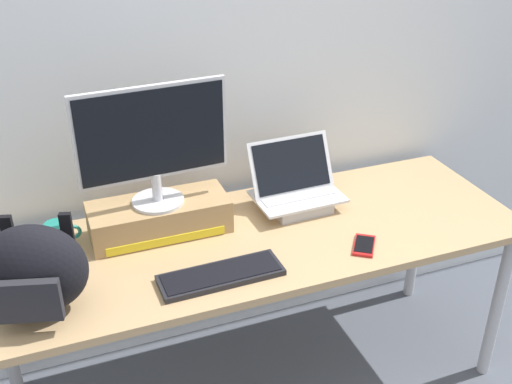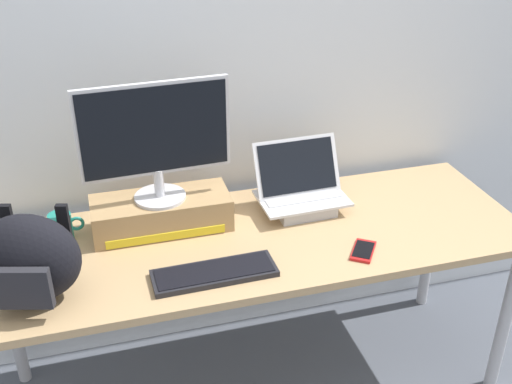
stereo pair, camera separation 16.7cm
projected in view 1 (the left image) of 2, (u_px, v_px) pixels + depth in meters
name	position (u px, v px, depth m)	size (l,w,h in m)	color
ground_plane	(256.00, 381.00, 2.62)	(20.00, 20.00, 0.00)	#515660
back_wall	(214.00, 50.00, 2.36)	(7.00, 0.10, 2.60)	silver
desk	(256.00, 251.00, 2.30)	(1.99, 0.69, 0.73)	tan
toner_box_yellow	(159.00, 217.00, 2.26)	(0.50, 0.21, 0.13)	#A88456
desktop_monitor	(153.00, 142.00, 2.11)	(0.53, 0.19, 0.44)	silver
open_laptop	(296.00, 194.00, 2.43)	(0.35, 0.24, 0.26)	#ADADB2
external_keyboard	(221.00, 275.00, 2.04)	(0.41, 0.14, 0.02)	black
messenger_backpack	(34.00, 271.00, 1.83)	(0.36, 0.29, 0.29)	black
coffee_mug	(58.00, 236.00, 2.17)	(0.12, 0.08, 0.10)	#1E7F70
cell_phone	(364.00, 245.00, 2.20)	(0.13, 0.15, 0.01)	red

